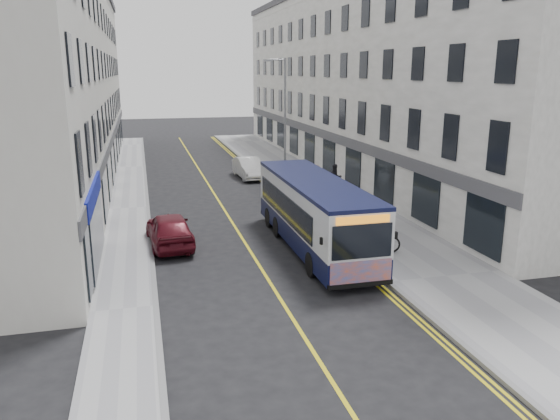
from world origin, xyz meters
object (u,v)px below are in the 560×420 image
bicycle (376,240)px  car_white (249,168)px  pedestrian_near (317,179)px  streetlamp (284,121)px  pedestrian_far (335,178)px  car_maroon (169,229)px  city_bus (314,211)px

bicycle → car_white: car_white is taller
bicycle → pedestrian_near: 11.03m
bicycle → pedestrian_near: size_ratio=1.15×
streetlamp → bicycle: bearing=-86.8°
bicycle → pedestrian_far: pedestrian_far is taller
pedestrian_near → car_maroon: size_ratio=0.40×
car_maroon → pedestrian_far: bearing=-146.8°
pedestrian_near → pedestrian_far: (1.23, 0.28, -0.02)m
pedestrian_near → car_white: size_ratio=0.40×
pedestrian_far → city_bus: bearing=-114.8°
pedestrian_near → car_white: 7.07m
city_bus → car_white: city_bus is taller
city_bus → bicycle: city_bus is taller
pedestrian_near → pedestrian_far: pedestrian_near is taller
pedestrian_far → car_maroon: 13.05m
streetlamp → bicycle: streetlamp is taller
bicycle → car_maroon: size_ratio=0.46×
car_maroon → car_white: bearing=-118.1°
pedestrian_near → bicycle: bearing=-118.4°
bicycle → pedestrian_far: (2.33, 11.25, 0.32)m
bicycle → car_maroon: bearing=82.3°
car_white → car_maroon: 15.39m
streetlamp → car_white: (-1.13, 5.23, -3.68)m
streetlamp → pedestrian_near: (1.77, -1.20, -3.40)m
city_bus → pedestrian_near: (3.28, 9.54, -0.64)m
bicycle → car_maroon: car_maroon is taller
car_white → car_maroon: car_maroon is taller
bicycle → city_bus: bearing=71.6°
city_bus → bicycle: size_ratio=5.14×
pedestrian_far → car_maroon: (-10.36, -7.92, -0.23)m
car_white → city_bus: bearing=-94.9°
city_bus → car_white: size_ratio=2.39×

